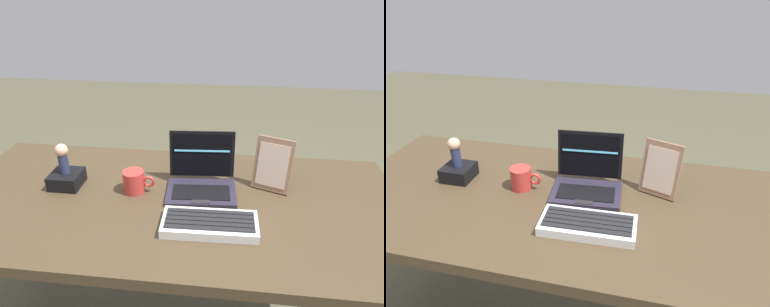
% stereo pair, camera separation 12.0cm
% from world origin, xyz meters
% --- Properties ---
extents(desk, '(1.60, 0.74, 0.73)m').
position_xyz_m(desk, '(0.00, 0.00, 0.64)').
color(desk, '#433422').
rests_on(desk, ground).
extents(laptop_front, '(0.26, 0.21, 0.20)m').
position_xyz_m(laptop_front, '(0.09, 0.07, 0.77)').
color(laptop_front, '#252131').
rests_on(laptop_front, desk).
extents(external_keyboard, '(0.30, 0.14, 0.03)m').
position_xyz_m(external_keyboard, '(0.14, -0.14, 0.74)').
color(external_keyboard, silver).
rests_on(external_keyboard, desk).
extents(photo_frame, '(0.14, 0.09, 0.20)m').
position_xyz_m(photo_frame, '(0.35, 0.11, 0.83)').
color(photo_frame, '#8D664E').
rests_on(photo_frame, desk).
extents(figurine_stand, '(0.11, 0.11, 0.05)m').
position_xyz_m(figurine_stand, '(-0.41, 0.04, 0.75)').
color(figurine_stand, black).
rests_on(figurine_stand, desk).
extents(figurine, '(0.05, 0.05, 0.12)m').
position_xyz_m(figurine, '(-0.41, 0.04, 0.85)').
color(figurine, '#282E4F').
rests_on(figurine, figurine_stand).
extents(coffee_mug, '(0.12, 0.08, 0.08)m').
position_xyz_m(coffee_mug, '(-0.14, 0.03, 0.77)').
color(coffee_mug, '#B9342E').
rests_on(coffee_mug, desk).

